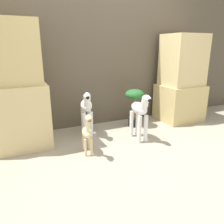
# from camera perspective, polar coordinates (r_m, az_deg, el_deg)

# --- Properties ---
(ground_plane) EXTENTS (14.00, 14.00, 0.00)m
(ground_plane) POSITION_cam_1_polar(r_m,az_deg,el_deg) (2.73, 8.71, -11.53)
(ground_plane) COLOR #9E937F
(wall_back) EXTENTS (6.40, 0.08, 2.20)m
(wall_back) POSITION_cam_1_polar(r_m,az_deg,el_deg) (3.67, -2.87, 13.86)
(wall_back) COLOR brown
(wall_back) RESTS_ON ground_plane
(rock_pillar_left) EXTENTS (0.72, 0.61, 1.60)m
(rock_pillar_left) POSITION_cam_1_polar(r_m,az_deg,el_deg) (3.01, -23.62, 4.99)
(rock_pillar_left) COLOR #DBC184
(rock_pillar_left) RESTS_ON ground_plane
(rock_pillar_right) EXTENTS (0.72, 0.61, 1.48)m
(rock_pillar_right) POSITION_cam_1_polar(r_m,az_deg,el_deg) (4.03, 17.60, 7.60)
(rock_pillar_right) COLOR #D1B775
(rock_pillar_right) RESTS_ON ground_plane
(zebra_right) EXTENTS (0.19, 0.47, 0.69)m
(zebra_right) POSITION_cam_1_polar(r_m,az_deg,el_deg) (3.05, 7.31, -0.05)
(zebra_right) COLOR white
(zebra_right) RESTS_ON ground_plane
(zebra_left) EXTENTS (0.24, 0.48, 0.69)m
(zebra_left) POSITION_cam_1_polar(r_m,az_deg,el_deg) (3.20, -6.65, 0.80)
(zebra_left) COLOR white
(zebra_left) RESTS_ON ground_plane
(giraffe_figurine) EXTENTS (0.16, 0.39, 0.55)m
(giraffe_figurine) POSITION_cam_1_polar(r_m,az_deg,el_deg) (2.66, -6.47, -5.01)
(giraffe_figurine) COLOR beige
(giraffe_figurine) RESTS_ON ground_plane
(potted_palm_front) EXTENTS (0.31, 0.31, 0.62)m
(potted_palm_front) POSITION_cam_1_polar(r_m,az_deg,el_deg) (3.58, 5.87, 3.07)
(potted_palm_front) COLOR black
(potted_palm_front) RESTS_ON ground_plane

